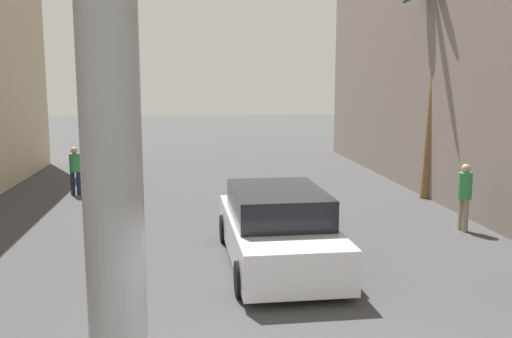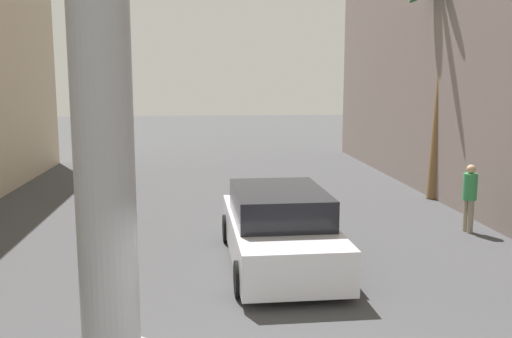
{
  "view_description": "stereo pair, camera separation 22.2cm",
  "coord_description": "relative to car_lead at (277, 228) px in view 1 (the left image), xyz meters",
  "views": [
    {
      "loc": [
        -1.16,
        -5.04,
        3.76
      ],
      "look_at": [
        0.0,
        4.94,
        2.18
      ],
      "focal_mm": 40.0,
      "sensor_mm": 36.0,
      "label": 1
    },
    {
      "loc": [
        -0.94,
        -5.07,
        3.76
      ],
      "look_at": [
        0.0,
        4.94,
        2.18
      ],
      "focal_mm": 40.0,
      "sensor_mm": 36.0,
      "label": 2
    }
  ],
  "objects": [
    {
      "name": "palm_tree_mid_right",
      "position": [
        5.9,
        6.07,
        3.35
      ],
      "size": [
        2.48,
        2.41,
        6.81
      ],
      "color": "brown",
      "rests_on": "ground"
    },
    {
      "name": "pedestrian_far_left",
      "position": [
        -5.49,
        7.66,
        0.19
      ],
      "size": [
        0.4,
        0.4,
        1.6
      ],
      "color": "#1E233F",
      "rests_on": "ground"
    },
    {
      "name": "pedestrian_mid_right",
      "position": [
        5.01,
        1.97,
        0.25
      ],
      "size": [
        0.37,
        0.37,
        1.7
      ],
      "color": "gray",
      "rests_on": "ground"
    },
    {
      "name": "car_lead",
      "position": [
        0.0,
        0.0,
        0.0
      ],
      "size": [
        2.18,
        4.95,
        1.56
      ],
      "color": "black",
      "rests_on": "ground"
    },
    {
      "name": "ground_plane",
      "position": [
        -0.58,
        3.83,
        -0.74
      ],
      "size": [
        89.83,
        89.83,
        0.0
      ],
      "primitive_type": "plane",
      "color": "#424244"
    }
  ]
}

